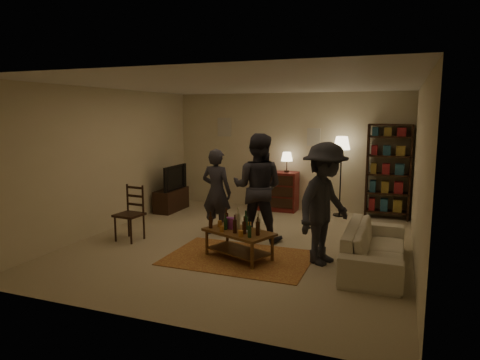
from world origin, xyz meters
The scene contains 13 objects.
floor centered at (0.00, 0.00, 0.00)m, with size 6.00×6.00×0.00m, color #C6B793.
room_shell centered at (-0.65, 2.98, 1.81)m, with size 6.00×6.00×6.00m.
rug centered at (0.20, -0.75, 0.01)m, with size 2.20×1.50×0.01m, color maroon.
coffee_table centered at (0.20, -0.75, 0.39)m, with size 1.22×0.95×0.78m.
dining_chair centered at (-1.95, -0.48, 0.52)m, with size 0.47×0.47×1.00m.
tv_stand centered at (-2.44, 1.80, 0.38)m, with size 0.40×1.00×1.06m.
dresser centered at (-0.19, 2.71, 0.48)m, with size 1.00×0.50×1.36m.
bookshelf centered at (2.25, 2.78, 1.03)m, with size 0.90×0.34×2.02m.
floor_lamp centered at (1.28, 2.65, 1.48)m, with size 0.36×0.36×1.74m.
sofa centered at (2.20, -0.40, 0.30)m, with size 2.08×0.81×0.61m, color beige.
person_left centered at (-0.67, 0.37, 0.80)m, with size 0.58×0.38×1.60m, color #292831.
person_right centered at (0.16, 0.29, 0.95)m, with size 0.92×0.72×1.90m, color #26262E.
person_by_sofa centered at (1.46, -0.49, 0.91)m, with size 1.18×0.68×1.82m, color #24262C.
Camera 1 is at (2.49, -6.72, 2.24)m, focal length 32.00 mm.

